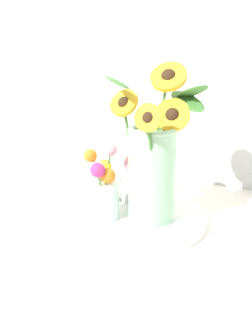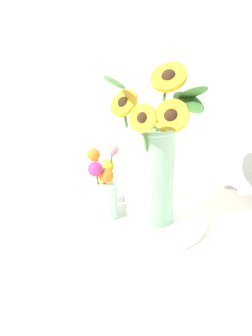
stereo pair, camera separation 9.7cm
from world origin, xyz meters
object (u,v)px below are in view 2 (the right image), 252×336
object	(u,v)px
serving_tray	(126,216)
mason_jar_sunflowers	(152,162)
vase_small_back	(137,178)
vase_bulb_right	(101,181)
vase_small_center	(102,194)

from	to	relation	value
serving_tray	mason_jar_sunflowers	world-z (taller)	mason_jar_sunflowers
vase_small_back	vase_bulb_right	bearing A→B (deg)	-133.94
serving_tray	mason_jar_sunflowers	bearing A→B (deg)	2.83
vase_bulb_right	vase_small_back	bearing A→B (deg)	46.06
serving_tray	vase_bulb_right	distance (m)	0.12
vase_bulb_right	vase_small_back	size ratio (longest dim) A/B	1.25
vase_small_center	vase_small_back	size ratio (longest dim) A/B	1.10
serving_tray	vase_small_center	world-z (taller)	vase_small_center
vase_small_center	vase_bulb_right	world-z (taller)	vase_bulb_right
serving_tray	mason_jar_sunflowers	size ratio (longest dim) A/B	1.08
vase_bulb_right	vase_small_back	distance (m)	0.10
vase_bulb_right	vase_small_back	xyz separation A→B (m)	(0.07, 0.07, 0.00)
serving_tray	vase_small_center	xyz separation A→B (m)	(-0.04, -0.05, 0.07)
serving_tray	vase_small_back	bearing A→B (deg)	104.68
mason_jar_sunflowers	vase_small_back	size ratio (longest dim) A/B	2.75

